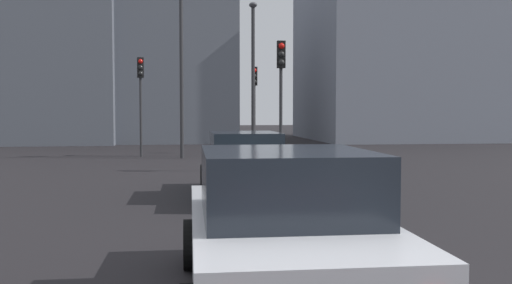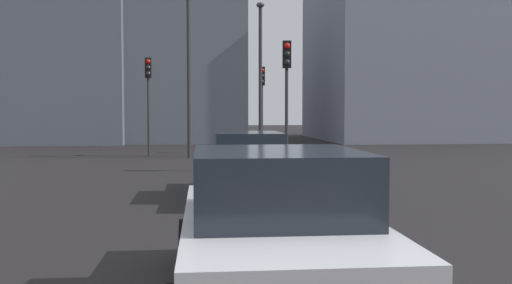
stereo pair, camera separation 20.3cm
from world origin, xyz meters
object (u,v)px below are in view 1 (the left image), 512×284
at_px(traffic_light_near_left, 141,86).
at_px(street_lamp_far, 181,59).
at_px(traffic_light_near_right, 254,91).
at_px(street_lamp_kerbside, 253,65).
at_px(traffic_light_far_left, 281,78).
at_px(car_teal_lead, 244,165).
at_px(car_white_second, 283,230).

relative_size(traffic_light_near_left, street_lamp_far, 0.61).
bearing_deg(traffic_light_near_right, street_lamp_kerbside, -3.86).
bearing_deg(street_lamp_kerbside, traffic_light_far_left, -178.86).
bearing_deg(car_teal_lead, traffic_light_far_left, -18.64).
relative_size(traffic_light_near_left, traffic_light_near_right, 1.06).
relative_size(car_white_second, street_lamp_far, 0.61).
xyz_separation_m(traffic_light_near_left, traffic_light_far_left, (-7.01, -5.14, -0.04)).
xyz_separation_m(car_white_second, traffic_light_near_left, (19.88, 2.91, 2.40)).
bearing_deg(street_lamp_kerbside, traffic_light_near_right, -8.98).
xyz_separation_m(car_white_second, street_lamp_kerbside, (19.43, -2.10, 3.32)).
height_order(traffic_light_near_left, street_lamp_kerbside, street_lamp_kerbside).
bearing_deg(car_teal_lead, traffic_light_near_right, -8.08).
bearing_deg(street_lamp_kerbside, car_white_second, 173.84).
bearing_deg(street_lamp_kerbside, car_teal_lead, 171.89).
bearing_deg(car_white_second, traffic_light_near_left, 9.00).
bearing_deg(traffic_light_near_right, traffic_light_far_left, 3.94).
relative_size(car_teal_lead, car_white_second, 1.06).
height_order(traffic_light_near_right, street_lamp_far, street_lamp_far).
bearing_deg(street_lamp_far, traffic_light_far_left, -150.90).
height_order(traffic_light_far_left, street_lamp_far, street_lamp_far).
relative_size(traffic_light_near_right, traffic_light_far_left, 0.96).
bearing_deg(street_lamp_far, street_lamp_kerbside, -79.44).
distance_m(car_white_second, traffic_light_far_left, 13.27).
height_order(car_white_second, traffic_light_near_left, traffic_light_near_left).
xyz_separation_m(traffic_light_far_left, street_lamp_far, (5.96, 3.32, 1.14)).
height_order(car_white_second, traffic_light_far_left, traffic_light_far_left).
distance_m(traffic_light_near_left, traffic_light_far_left, 8.69).
xyz_separation_m(car_teal_lead, traffic_light_far_left, (5.39, -1.83, 2.40)).
height_order(car_white_second, street_lamp_kerbside, street_lamp_kerbside).
bearing_deg(street_lamp_far, traffic_light_near_left, 60.08).
height_order(traffic_light_near_right, street_lamp_kerbside, street_lamp_kerbside).
relative_size(car_teal_lead, street_lamp_kerbside, 0.68).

